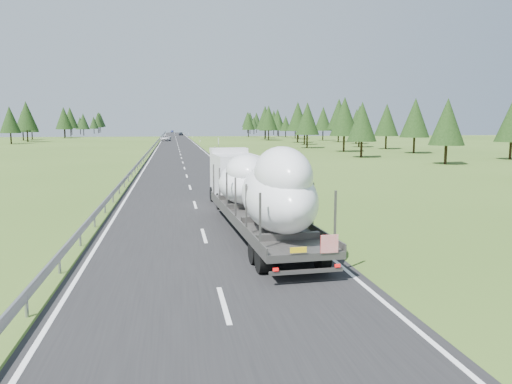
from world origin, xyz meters
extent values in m
plane|color=#38531B|center=(0.00, 0.00, 0.00)|extent=(400.00, 400.00, 0.00)
cube|color=black|center=(0.00, 100.00, 0.01)|extent=(10.00, 400.00, 0.02)
cube|color=slate|center=(-5.30, 100.00, 0.60)|extent=(0.08, 400.00, 0.32)
cylinder|color=slate|center=(-5.30, 0.00, 0.30)|extent=(0.10, 0.10, 0.60)
cube|color=silver|center=(6.50, 30.00, 0.50)|extent=(0.12, 0.07, 1.00)
cube|color=black|center=(6.50, 30.00, 0.82)|extent=(0.13, 0.08, 0.12)
cube|color=silver|center=(6.50, 80.00, 0.50)|extent=(0.12, 0.07, 1.00)
cube|color=black|center=(6.50, 80.00, 0.82)|extent=(0.13, 0.08, 0.12)
cube|color=silver|center=(6.50, 130.00, 0.50)|extent=(0.12, 0.07, 1.00)
cube|color=black|center=(6.50, 130.00, 0.82)|extent=(0.13, 0.08, 0.12)
cube|color=silver|center=(6.50, 180.00, 0.50)|extent=(0.12, 0.07, 1.00)
cube|color=black|center=(6.50, 180.00, 0.82)|extent=(0.13, 0.08, 0.12)
cube|color=silver|center=(6.50, 230.00, 0.50)|extent=(0.12, 0.07, 1.00)
cube|color=black|center=(6.50, 230.00, 0.82)|extent=(0.13, 0.08, 0.12)
cube|color=silver|center=(6.50, 280.00, 0.50)|extent=(0.12, 0.07, 1.00)
cube|color=black|center=(6.50, 280.00, 0.82)|extent=(0.13, 0.08, 0.12)
cube|color=silver|center=(6.50, 330.00, 0.50)|extent=(0.12, 0.07, 1.00)
cube|color=black|center=(6.50, 330.00, 0.82)|extent=(0.13, 0.08, 0.12)
cylinder|color=slate|center=(7.20, 80.00, 1.00)|extent=(0.08, 0.08, 2.00)
cube|color=silver|center=(7.20, 80.00, 2.00)|extent=(0.05, 0.90, 1.20)
cylinder|color=black|center=(47.36, 52.08, 1.52)|extent=(0.36, 0.36, 3.03)
cylinder|color=black|center=(40.95, 69.15, 1.66)|extent=(0.36, 0.36, 3.31)
cone|color=black|center=(40.95, 69.15, 6.26)|extent=(5.16, 5.16, 6.90)
cylinder|color=black|center=(42.48, 84.43, 1.59)|extent=(0.36, 0.36, 3.19)
cone|color=black|center=(42.48, 84.43, 6.02)|extent=(4.96, 4.96, 6.64)
cylinder|color=black|center=(40.10, 93.52, 1.58)|extent=(0.36, 0.36, 3.16)
cone|color=black|center=(40.10, 93.52, 5.98)|extent=(4.92, 4.92, 6.59)
cylinder|color=black|center=(46.34, 111.75, 1.55)|extent=(0.36, 0.36, 3.11)
cone|color=black|center=(46.34, 111.75, 5.87)|extent=(4.84, 4.84, 6.48)
cylinder|color=black|center=(46.06, 125.23, 2.12)|extent=(0.36, 0.36, 4.24)
cone|color=black|center=(46.06, 125.23, 8.01)|extent=(6.60, 6.60, 8.84)
cylinder|color=black|center=(45.97, 139.98, 1.81)|extent=(0.36, 0.36, 3.62)
cone|color=black|center=(45.97, 139.98, 6.84)|extent=(5.63, 5.63, 7.54)
cylinder|color=black|center=(41.44, 153.73, 1.62)|extent=(0.36, 0.36, 3.24)
cone|color=black|center=(41.44, 153.73, 6.12)|extent=(5.04, 5.04, 6.75)
cylinder|color=black|center=(42.96, 164.27, 1.70)|extent=(0.36, 0.36, 3.40)
cone|color=black|center=(42.96, 164.27, 6.43)|extent=(5.29, 5.29, 7.09)
cylinder|color=black|center=(42.89, 179.57, 1.45)|extent=(0.36, 0.36, 2.89)
cone|color=black|center=(42.89, 179.57, 5.47)|extent=(4.50, 4.50, 6.03)
cylinder|color=black|center=(42.61, 191.38, 1.49)|extent=(0.36, 0.36, 2.98)
cone|color=black|center=(42.61, 191.38, 5.62)|extent=(4.63, 4.63, 6.20)
cylinder|color=black|center=(45.04, 205.12, 2.03)|extent=(0.36, 0.36, 4.05)
cone|color=black|center=(45.04, 205.12, 7.65)|extent=(6.30, 6.30, 8.44)
cylinder|color=black|center=(46.15, 219.04, 1.99)|extent=(0.36, 0.36, 3.98)
cone|color=black|center=(46.15, 219.04, 7.51)|extent=(6.19, 6.19, 8.29)
cylinder|color=black|center=(39.53, 236.56, 1.53)|extent=(0.36, 0.36, 3.05)
cone|color=black|center=(39.53, 236.56, 5.76)|extent=(4.75, 4.75, 6.36)
cylinder|color=black|center=(39.54, 249.52, 1.98)|extent=(0.36, 0.36, 3.95)
cone|color=black|center=(39.54, 249.52, 7.46)|extent=(6.15, 6.15, 8.23)
cylinder|color=black|center=(40.66, 265.95, 2.03)|extent=(0.36, 0.36, 4.06)
cone|color=black|center=(40.66, 265.95, 7.67)|extent=(6.32, 6.32, 8.46)
cylinder|color=black|center=(48.01, 279.29, 2.05)|extent=(0.36, 0.36, 4.11)
cone|color=black|center=(48.01, 279.29, 7.76)|extent=(6.39, 6.39, 8.55)
cylinder|color=black|center=(45.21, 292.85, 2.13)|extent=(0.36, 0.36, 4.27)
cone|color=black|center=(45.21, 292.85, 8.07)|extent=(6.64, 6.64, 8.90)
cylinder|color=black|center=(47.00, 304.90, 1.51)|extent=(0.36, 0.36, 3.02)
cone|color=black|center=(47.00, 304.90, 5.71)|extent=(4.70, 4.70, 6.30)
cylinder|color=black|center=(33.34, 45.61, 1.44)|extent=(0.36, 0.36, 2.88)
cone|color=black|center=(33.34, 45.61, 5.44)|extent=(4.48, 4.48, 6.00)
cylinder|color=black|center=(27.58, 60.07, 1.46)|extent=(0.36, 0.36, 2.92)
cone|color=black|center=(27.58, 60.07, 5.52)|extent=(4.54, 4.54, 6.08)
cylinder|color=black|center=(30.40, 76.10, 1.74)|extent=(0.36, 0.36, 3.47)
cone|color=black|center=(30.40, 76.10, 6.56)|extent=(5.40, 5.40, 7.24)
cylinder|color=black|center=(27.48, 91.39, 1.67)|extent=(0.36, 0.36, 3.34)
cone|color=black|center=(27.48, 91.39, 6.32)|extent=(5.20, 5.20, 6.97)
cylinder|color=black|center=(31.73, 109.48, 1.44)|extent=(0.36, 0.36, 2.89)
cone|color=black|center=(31.73, 109.48, 5.46)|extent=(4.49, 4.49, 6.02)
cylinder|color=black|center=(33.43, 123.18, 1.94)|extent=(0.36, 0.36, 3.87)
cone|color=black|center=(33.43, 123.18, 7.32)|extent=(6.03, 6.03, 8.07)
cylinder|color=black|center=(28.87, 142.48, 1.88)|extent=(0.36, 0.36, 3.75)
cone|color=black|center=(28.87, 142.48, 7.09)|extent=(5.84, 5.84, 7.82)
cylinder|color=black|center=(29.88, 154.10, 1.93)|extent=(0.36, 0.36, 3.86)
cone|color=black|center=(29.88, 154.10, 7.29)|extent=(6.00, 6.00, 8.04)
cylinder|color=black|center=(33.32, 171.58, 1.60)|extent=(0.36, 0.36, 3.19)
cone|color=black|center=(33.32, 171.58, 6.03)|extent=(4.97, 4.97, 6.65)
cylinder|color=black|center=(29.08, 186.31, 1.67)|extent=(0.36, 0.36, 3.34)
cone|color=black|center=(29.08, 186.31, 6.31)|extent=(5.20, 5.20, 6.96)
cylinder|color=black|center=(-42.67, 125.23, 1.67)|extent=(0.36, 0.36, 3.33)
cone|color=black|center=(-42.67, 125.23, 6.29)|extent=(5.18, 5.18, 6.94)
cylinder|color=black|center=(-42.53, 139.98, 2.00)|extent=(0.36, 0.36, 3.99)
cone|color=black|center=(-42.53, 139.98, 7.54)|extent=(6.21, 6.21, 8.32)
cylinder|color=black|center=(-47.50, 153.73, 1.58)|extent=(0.36, 0.36, 3.16)
cone|color=black|center=(-47.50, 153.73, 5.97)|extent=(4.91, 4.91, 6.58)
cylinder|color=black|center=(-47.58, 164.27, 1.46)|extent=(0.36, 0.36, 2.92)
cone|color=black|center=(-47.58, 164.27, 5.52)|extent=(4.54, 4.54, 6.08)
cylinder|color=black|center=(-40.28, 179.57, 1.95)|extent=(0.36, 0.36, 3.90)
cone|color=black|center=(-40.28, 179.57, 7.37)|extent=(6.07, 6.07, 8.13)
cylinder|color=black|center=(-42.44, 191.38, 1.84)|extent=(0.36, 0.36, 3.67)
cone|color=black|center=(-42.44, 191.38, 6.94)|extent=(5.72, 5.72, 7.66)
cylinder|color=black|center=(-42.93, 205.12, 2.07)|extent=(0.36, 0.36, 4.13)
cone|color=black|center=(-42.93, 205.12, 7.81)|extent=(6.43, 6.43, 8.61)
cylinder|color=black|center=(-40.06, 219.04, 1.69)|extent=(0.36, 0.36, 3.38)
cone|color=black|center=(-40.06, 219.04, 6.38)|extent=(5.26, 5.26, 7.04)
cylinder|color=black|center=(-48.39, 236.56, 1.83)|extent=(0.36, 0.36, 3.66)
cone|color=black|center=(-48.39, 236.56, 6.92)|extent=(5.70, 5.70, 7.63)
cylinder|color=black|center=(-46.71, 249.52, 1.48)|extent=(0.36, 0.36, 2.97)
cone|color=black|center=(-46.71, 249.52, 5.61)|extent=(4.62, 4.62, 6.18)
cylinder|color=black|center=(-42.52, 265.95, 1.57)|extent=(0.36, 0.36, 3.14)
cone|color=black|center=(-42.52, 265.95, 5.93)|extent=(4.89, 4.89, 6.54)
cylinder|color=black|center=(-42.22, 279.29, 1.95)|extent=(0.36, 0.36, 3.90)
cone|color=black|center=(-42.22, 279.29, 7.37)|extent=(6.07, 6.07, 8.13)
cylinder|color=black|center=(-43.51, 292.85, 2.10)|extent=(0.36, 0.36, 4.19)
cone|color=black|center=(-43.51, 292.85, 7.92)|extent=(6.52, 6.52, 8.74)
cylinder|color=black|center=(-44.36, 304.90, 2.05)|extent=(0.36, 0.36, 4.10)
cone|color=black|center=(-44.36, 304.90, 7.75)|extent=(6.38, 6.38, 8.55)
cube|color=silver|center=(2.48, 17.59, 1.87)|extent=(2.69, 5.04, 2.76)
cube|color=black|center=(2.48, 20.10, 2.37)|extent=(2.27, 0.19, 1.38)
cube|color=silver|center=(2.48, 19.75, 3.40)|extent=(2.52, 1.30, 0.30)
cube|color=#565452|center=(2.48, 16.60, 0.54)|extent=(2.60, 3.07, 0.25)
cylinder|color=black|center=(1.35, 19.36, 0.49)|extent=(0.39, 1.00, 0.99)
cylinder|color=black|center=(3.61, 19.36, 0.49)|extent=(0.39, 1.00, 0.99)
cylinder|color=black|center=(1.35, 16.21, 0.49)|extent=(0.39, 1.00, 0.99)
cylinder|color=black|center=(3.61, 16.21, 0.49)|extent=(0.39, 1.00, 0.99)
cube|color=#565452|center=(2.48, 8.22, 0.91)|extent=(3.31, 13.91, 0.26)
cube|color=#565452|center=(1.17, 8.22, 1.15)|extent=(0.71, 13.78, 0.24)
cube|color=#565452|center=(3.79, 8.22, 1.15)|extent=(0.71, 13.78, 0.24)
cube|color=#565452|center=(1.17, 2.31, 1.97)|extent=(0.07, 0.07, 1.87)
cube|color=#565452|center=(3.79, 2.31, 1.97)|extent=(0.07, 0.07, 1.87)
cube|color=#565452|center=(1.17, 4.68, 1.97)|extent=(0.07, 0.07, 1.87)
cube|color=#565452|center=(3.79, 4.68, 1.97)|extent=(0.07, 0.07, 1.87)
cube|color=#565452|center=(1.17, 7.04, 1.97)|extent=(0.07, 0.07, 1.87)
cube|color=#565452|center=(3.79, 7.04, 1.97)|extent=(0.07, 0.07, 1.87)
cube|color=#565452|center=(1.17, 9.41, 1.97)|extent=(0.07, 0.07, 1.87)
cube|color=#565452|center=(3.79, 9.41, 1.97)|extent=(0.07, 0.07, 1.87)
cube|color=#565452|center=(1.17, 11.77, 1.97)|extent=(0.07, 0.07, 1.87)
cube|color=#565452|center=(3.79, 11.77, 1.97)|extent=(0.07, 0.07, 1.87)
cube|color=#565452|center=(1.17, 14.14, 1.97)|extent=(0.07, 0.07, 1.87)
cube|color=#565452|center=(3.79, 14.14, 1.97)|extent=(0.07, 0.07, 1.87)
cylinder|color=black|center=(1.40, 2.90, 0.49)|extent=(0.44, 1.00, 0.99)
cylinder|color=black|center=(3.57, 2.90, 0.49)|extent=(0.44, 1.00, 0.99)
cylinder|color=black|center=(1.40, 4.08, 0.49)|extent=(0.44, 1.00, 0.99)
cylinder|color=black|center=(3.57, 4.08, 0.49)|extent=(0.44, 1.00, 0.99)
cube|color=#565452|center=(2.48, 1.37, 0.44)|extent=(2.47, 0.23, 0.12)
cube|color=red|center=(3.22, 1.31, 1.33)|extent=(0.59, 0.07, 0.59)
cube|color=yellow|center=(2.19, 1.31, 1.18)|extent=(0.54, 0.07, 0.18)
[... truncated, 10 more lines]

